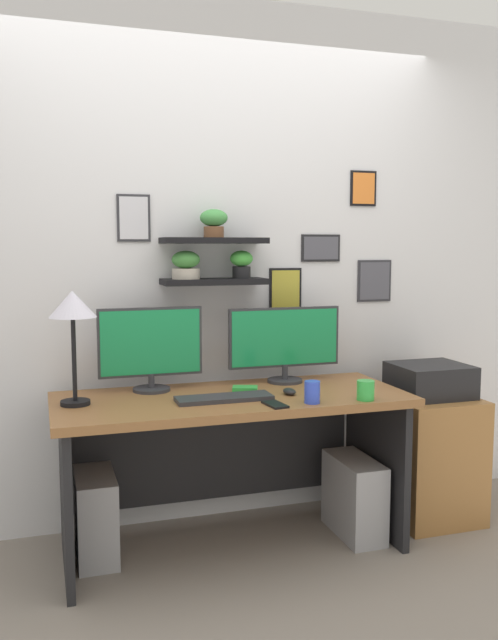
{
  "coord_description": "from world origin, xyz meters",
  "views": [
    {
      "loc": [
        -0.85,
        -2.94,
        1.45
      ],
      "look_at": [
        0.1,
        0.05,
        1.1
      ],
      "focal_mm": 37.27,
      "sensor_mm": 36.0,
      "label": 1
    }
  ],
  "objects_px": {
    "desk": "(229,435)",
    "desk_lamp": "(73,312)",
    "monitor_left": "(151,347)",
    "computer_tower_left": "(95,515)",
    "drawer_cabinet": "(428,456)",
    "cell_phone": "(275,404)",
    "scissors_tray": "(245,389)",
    "coffee_mug": "(366,390)",
    "computer_tower_right": "(354,497)",
    "computer_mouse": "(289,391)",
    "pen_cup": "(312,392)",
    "keyboard": "(224,398)",
    "monitor_right": "(285,342)",
    "printer": "(430,380)"
  },
  "relations": [
    {
      "from": "cell_phone",
      "to": "monitor_left",
      "type": "bearing_deg",
      "value": 127.55
    },
    {
      "from": "drawer_cabinet",
      "to": "computer_tower_left",
      "type": "height_order",
      "value": "drawer_cabinet"
    },
    {
      "from": "monitor_left",
      "to": "computer_mouse",
      "type": "xyz_separation_m",
      "value": [
        0.61,
        -0.28,
        -0.2
      ]
    },
    {
      "from": "coffee_mug",
      "to": "keyboard",
      "type": "bearing_deg",
      "value": 162.89
    },
    {
      "from": "pen_cup",
      "to": "desk",
      "type": "bearing_deg",
      "value": 133.88
    },
    {
      "from": "drawer_cabinet",
      "to": "desk_lamp",
      "type": "bearing_deg",
      "value": -179.06
    },
    {
      "from": "scissors_tray",
      "to": "computer_tower_right",
      "type": "height_order",
      "value": "scissors_tray"
    },
    {
      "from": "monitor_left",
      "to": "drawer_cabinet",
      "type": "xyz_separation_m",
      "value": [
        1.45,
        -0.16,
        -0.63
      ]
    },
    {
      "from": "printer",
      "to": "computer_tower_right",
      "type": "xyz_separation_m",
      "value": [
        -0.48,
        -0.1,
        -0.55
      ]
    },
    {
      "from": "computer_mouse",
      "to": "pen_cup",
      "type": "distance_m",
      "value": 0.2
    },
    {
      "from": "desk",
      "to": "drawer_cabinet",
      "type": "height_order",
      "value": "desk"
    },
    {
      "from": "pen_cup",
      "to": "scissors_tray",
      "type": "height_order",
      "value": "pen_cup"
    },
    {
      "from": "pen_cup",
      "to": "monitor_left",
      "type": "bearing_deg",
      "value": 143.69
    },
    {
      "from": "monitor_right",
      "to": "coffee_mug",
      "type": "xyz_separation_m",
      "value": [
        0.21,
        -0.49,
        -0.16
      ]
    },
    {
      "from": "keyboard",
      "to": "computer_tower_right",
      "type": "bearing_deg",
      "value": 4.08
    },
    {
      "from": "desk_lamp",
      "to": "printer",
      "type": "height_order",
      "value": "desk_lamp"
    },
    {
      "from": "drawer_cabinet",
      "to": "computer_tower_right",
      "type": "distance_m",
      "value": 0.51
    },
    {
      "from": "keyboard",
      "to": "computer_tower_right",
      "type": "height_order",
      "value": "keyboard"
    },
    {
      "from": "coffee_mug",
      "to": "computer_tower_right",
      "type": "distance_m",
      "value": 0.65
    },
    {
      "from": "computer_tower_right",
      "to": "computer_mouse",
      "type": "bearing_deg",
      "value": -175.31
    },
    {
      "from": "cell_phone",
      "to": "pen_cup",
      "type": "bearing_deg",
      "value": -9.43
    },
    {
      "from": "cell_phone",
      "to": "scissors_tray",
      "type": "distance_m",
      "value": 0.31
    },
    {
      "from": "monitor_left",
      "to": "scissors_tray",
      "type": "height_order",
      "value": "monitor_left"
    },
    {
      "from": "desk",
      "to": "cell_phone",
      "type": "xyz_separation_m",
      "value": [
        0.13,
        -0.31,
        0.21
      ]
    },
    {
      "from": "monitor_right",
      "to": "computer_mouse",
      "type": "distance_m",
      "value": 0.35
    },
    {
      "from": "desk",
      "to": "keyboard",
      "type": "xyz_separation_m",
      "value": [
        -0.06,
        -0.14,
        0.22
      ]
    },
    {
      "from": "coffee_mug",
      "to": "computer_tower_left",
      "type": "xyz_separation_m",
      "value": [
        -1.19,
        0.39,
        -0.6
      ]
    },
    {
      "from": "desk",
      "to": "monitor_left",
      "type": "height_order",
      "value": "monitor_left"
    },
    {
      "from": "desk",
      "to": "desk_lamp",
      "type": "relative_size",
      "value": 3.26
    },
    {
      "from": "keyboard",
      "to": "drawer_cabinet",
      "type": "relative_size",
      "value": 0.67
    },
    {
      "from": "coffee_mug",
      "to": "pen_cup",
      "type": "relative_size",
      "value": 0.9
    },
    {
      "from": "monitor_left",
      "to": "desk_lamp",
      "type": "relative_size",
      "value": 0.99
    },
    {
      "from": "monitor_left",
      "to": "computer_tower_left",
      "type": "xyz_separation_m",
      "value": [
        -0.29,
        -0.1,
        -0.76
      ]
    },
    {
      "from": "desk",
      "to": "coffee_mug",
      "type": "relative_size",
      "value": 18.34
    },
    {
      "from": "computer_tower_left",
      "to": "monitor_left",
      "type": "bearing_deg",
      "value": 19.37
    },
    {
      "from": "desk",
      "to": "desk_lamp",
      "type": "bearing_deg",
      "value": -177.93
    },
    {
      "from": "computer_tower_right",
      "to": "cell_phone",
      "type": "bearing_deg",
      "value": -156.86
    },
    {
      "from": "desk_lamp",
      "to": "computer_tower_right",
      "type": "bearing_deg",
      "value": -2.79
    },
    {
      "from": "monitor_right",
      "to": "computer_tower_left",
      "type": "distance_m",
      "value": 1.24
    },
    {
      "from": "desk",
      "to": "scissors_tray",
      "type": "xyz_separation_m",
      "value": [
        0.08,
        0.01,
        0.22
      ]
    },
    {
      "from": "pen_cup",
      "to": "computer_tower_right",
      "type": "height_order",
      "value": "pen_cup"
    },
    {
      "from": "monitor_right",
      "to": "pen_cup",
      "type": "height_order",
      "value": "monitor_right"
    },
    {
      "from": "monitor_left",
      "to": "printer",
      "type": "xyz_separation_m",
      "value": [
        1.45,
        -0.16,
        -0.22
      ]
    },
    {
      "from": "pen_cup",
      "to": "printer",
      "type": "bearing_deg",
      "value": 21.3
    },
    {
      "from": "monitor_right",
      "to": "keyboard",
      "type": "distance_m",
      "value": 0.54
    },
    {
      "from": "pen_cup",
      "to": "keyboard",
      "type": "bearing_deg",
      "value": 154.63
    },
    {
      "from": "monitor_right",
      "to": "cell_phone",
      "type": "height_order",
      "value": "monitor_right"
    },
    {
      "from": "computer_mouse",
      "to": "pen_cup",
      "type": "height_order",
      "value": "pen_cup"
    },
    {
      "from": "computer_mouse",
      "to": "desk_lamp",
      "type": "distance_m",
      "value": 1.06
    },
    {
      "from": "keyboard",
      "to": "cell_phone",
      "type": "distance_m",
      "value": 0.25
    }
  ]
}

